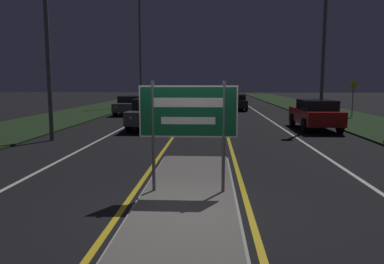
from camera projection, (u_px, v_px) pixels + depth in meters
The scene contains 20 objects.
ground_plane at pixel (185, 213), 6.97m from camera, with size 160.00×160.00×0.00m, color black.
median_island at pixel (188, 194), 8.01m from camera, with size 2.03×7.71×0.10m.
verge_left at pixel (75, 115), 27.25m from camera, with size 5.00×100.00×0.08m.
verge_right at pixel (340, 116), 26.26m from camera, with size 5.00×100.00×0.08m.
centre_line_yellow_left at pixel (192, 110), 31.77m from camera, with size 0.12×70.00×0.01m.
centre_line_yellow_right at pixel (220, 111), 31.65m from camera, with size 0.12×70.00×0.01m.
lane_line_white_left at pixel (157, 110), 31.93m from camera, with size 0.12×70.00×0.01m.
lane_line_white_right at pixel (256, 111), 31.49m from camera, with size 0.12×70.00×0.01m.
edge_line_white_left at pixel (122, 110), 32.08m from camera, with size 0.10×70.00×0.01m.
edge_line_white_right at pixel (292, 111), 31.33m from camera, with size 0.10×70.00×0.01m.
highway_sign at pixel (188, 116), 7.78m from camera, with size 2.05×0.07×2.35m.
streetlight_left_far at pixel (140, 39), 35.31m from camera, with size 0.47×0.47×10.76m.
streetlight_right_near at pixel (325, 21), 19.46m from camera, with size 0.53×0.53×8.51m.
car_receding_0 at pixel (315, 114), 18.97m from camera, with size 1.88×4.42×1.52m.
car_receding_1 at pixel (235, 102), 32.37m from camera, with size 1.92×4.69×1.34m.
car_receding_2 at pixel (231, 97), 41.25m from camera, with size 1.87×4.50×1.54m.
car_receding_3 at pixel (226, 94), 54.23m from camera, with size 1.99×4.24×1.37m.
car_approaching_0 at pixel (151, 113), 19.56m from camera, with size 2.01×4.71×1.55m.
car_approaching_1 at pixel (131, 105), 27.77m from camera, with size 1.95×4.19×1.38m.
warning_sign at pixel (353, 95), 24.95m from camera, with size 0.60×0.06×2.42m.
Camera 1 is at (0.49, -6.69, 2.42)m, focal length 35.00 mm.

